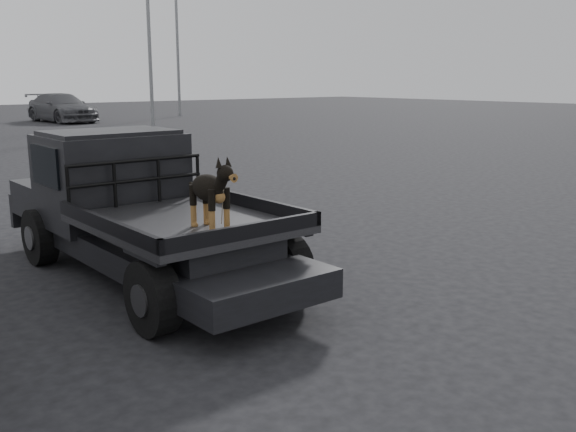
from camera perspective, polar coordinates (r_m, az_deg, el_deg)
ground at (r=6.67m, az=-5.73°, el=-9.66°), size 120.00×120.00×0.00m
flatbed_ute at (r=8.21m, az=-12.37°, el=-2.32°), size 2.00×5.40×0.92m
ute_cab at (r=8.89m, az=-15.45°, el=4.53°), size 1.72×1.30×0.88m
headache_rack at (r=8.24m, az=-13.24°, el=2.91°), size 1.80×0.08×0.55m
dog at (r=6.75m, az=-6.99°, el=1.97°), size 0.32×0.60×0.74m
distant_car_b at (r=39.66m, az=-19.47°, el=9.06°), size 2.72×5.77×1.63m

